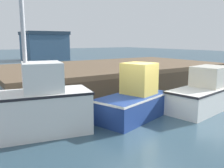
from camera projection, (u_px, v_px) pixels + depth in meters
The scene contains 6 objects.
ground at pixel (148, 122), 9.55m from camera, with size 120.00×160.00×0.10m.
pier at pixel (115, 69), 16.08m from camera, with size 14.81×8.00×1.51m.
fishing_boat_near_left at pixel (28, 107), 7.97m from camera, with size 4.43×2.33×5.22m.
fishing_boat_near_right at pixel (134, 99), 9.85m from camera, with size 3.62×2.46×2.22m.
fishing_boat_mid at pixel (205, 93), 11.11m from camera, with size 4.36×2.25×1.94m.
warehouse at pixel (44, 46), 38.69m from camera, with size 6.38×6.15×4.43m.
Camera 1 is at (-6.24, -6.82, 3.13)m, focal length 39.13 mm.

